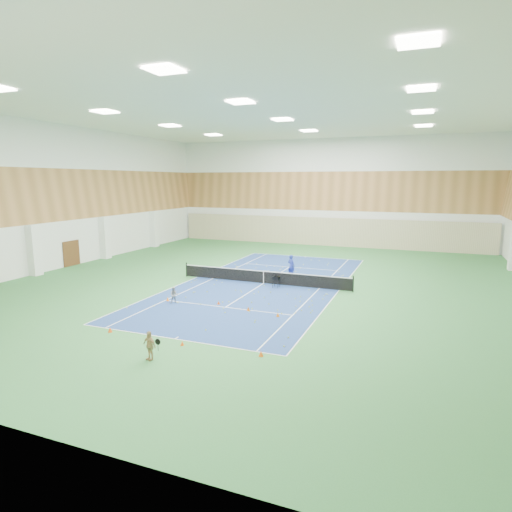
# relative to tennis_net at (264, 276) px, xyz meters

# --- Properties ---
(ground) EXTENTS (40.00, 40.00, 0.00)m
(ground) POSITION_rel_tennis_net_xyz_m (0.00, 0.00, -0.55)
(ground) COLOR #2F6F38
(ground) RESTS_ON ground
(room_shell) EXTENTS (36.00, 40.00, 12.00)m
(room_shell) POSITION_rel_tennis_net_xyz_m (0.00, 0.00, 5.45)
(room_shell) COLOR white
(room_shell) RESTS_ON ground
(wood_cladding) EXTENTS (36.00, 40.00, 8.00)m
(wood_cladding) POSITION_rel_tennis_net_xyz_m (0.00, 0.00, 7.45)
(wood_cladding) COLOR #AE7540
(wood_cladding) RESTS_ON room_shell
(ceiling_light_grid) EXTENTS (21.40, 25.40, 0.06)m
(ceiling_light_grid) POSITION_rel_tennis_net_xyz_m (0.00, 0.00, 11.37)
(ceiling_light_grid) COLOR white
(ceiling_light_grid) RESTS_ON room_shell
(court_surface) EXTENTS (10.97, 23.77, 0.01)m
(court_surface) POSITION_rel_tennis_net_xyz_m (0.00, 0.00, -0.55)
(court_surface) COLOR navy
(court_surface) RESTS_ON ground
(tennis_balls_scatter) EXTENTS (10.57, 22.77, 0.07)m
(tennis_balls_scatter) POSITION_rel_tennis_net_xyz_m (0.00, 0.00, -0.50)
(tennis_balls_scatter) COLOR gold
(tennis_balls_scatter) RESTS_ON ground
(tennis_net) EXTENTS (12.80, 0.10, 1.10)m
(tennis_net) POSITION_rel_tennis_net_xyz_m (0.00, 0.00, 0.00)
(tennis_net) COLOR black
(tennis_net) RESTS_ON ground
(back_curtain) EXTENTS (35.40, 0.16, 3.20)m
(back_curtain) POSITION_rel_tennis_net_xyz_m (0.00, 19.75, 1.05)
(back_curtain) COLOR #C6B793
(back_curtain) RESTS_ON ground
(door_left_b) EXTENTS (0.08, 1.80, 2.20)m
(door_left_b) POSITION_rel_tennis_net_xyz_m (-17.92, 0.00, 0.55)
(door_left_b) COLOR #593319
(door_left_b) RESTS_ON ground
(coach) EXTENTS (0.75, 0.63, 1.73)m
(coach) POSITION_rel_tennis_net_xyz_m (1.22, 2.83, 0.32)
(coach) COLOR #213199
(coach) RESTS_ON ground
(child_court) EXTENTS (0.61, 0.57, 1.00)m
(child_court) POSITION_rel_tennis_net_xyz_m (-3.29, -6.71, -0.05)
(child_court) COLOR gray
(child_court) RESTS_ON ground
(child_apron) EXTENTS (0.79, 0.49, 1.25)m
(child_apron) POSITION_rel_tennis_net_xyz_m (0.30, -14.28, 0.07)
(child_apron) COLOR tan
(child_apron) RESTS_ON ground
(ball_cart) EXTENTS (0.48, 0.48, 0.80)m
(ball_cart) POSITION_rel_tennis_net_xyz_m (1.23, -0.76, -0.15)
(ball_cart) COLOR black
(ball_cart) RESTS_ON ground
(cone_svc_a) EXTENTS (0.22, 0.22, 0.24)m
(cone_svc_a) POSITION_rel_tennis_net_xyz_m (-3.93, -6.46, -0.43)
(cone_svc_a) COLOR orange
(cone_svc_a) RESTS_ON ground
(cone_svc_b) EXTENTS (0.20, 0.20, 0.22)m
(cone_svc_b) POSITION_rel_tennis_net_xyz_m (-0.66, -5.97, -0.44)
(cone_svc_b) COLOR #E44E0C
(cone_svc_b) RESTS_ON ground
(cone_svc_c) EXTENTS (0.22, 0.22, 0.24)m
(cone_svc_c) POSITION_rel_tennis_net_xyz_m (1.51, -6.50, -0.43)
(cone_svc_c) COLOR #D6590B
(cone_svc_c) RESTS_ON ground
(cone_svc_d) EXTENTS (0.21, 0.21, 0.23)m
(cone_svc_d) POSITION_rel_tennis_net_xyz_m (3.43, -6.90, -0.44)
(cone_svc_d) COLOR orange
(cone_svc_d) RESTS_ON ground
(cone_base_a) EXTENTS (0.22, 0.22, 0.24)m
(cone_base_a) POSITION_rel_tennis_net_xyz_m (-3.48, -12.24, -0.43)
(cone_base_a) COLOR #E6480C
(cone_base_a) RESTS_ON ground
(cone_base_b) EXTENTS (0.19, 0.19, 0.21)m
(cone_base_b) POSITION_rel_tennis_net_xyz_m (-1.27, -12.20, -0.45)
(cone_base_b) COLOR #FC430D
(cone_base_b) RESTS_ON ground
(cone_base_c) EXTENTS (0.18, 0.18, 0.19)m
(cone_base_c) POSITION_rel_tennis_net_xyz_m (0.72, -12.42, -0.45)
(cone_base_c) COLOR #FF550D
(cone_base_c) RESTS_ON ground
(cone_base_d) EXTENTS (0.22, 0.22, 0.24)m
(cone_base_d) POSITION_rel_tennis_net_xyz_m (4.48, -12.25, -0.43)
(cone_base_d) COLOR #EF530C
(cone_base_d) RESTS_ON ground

